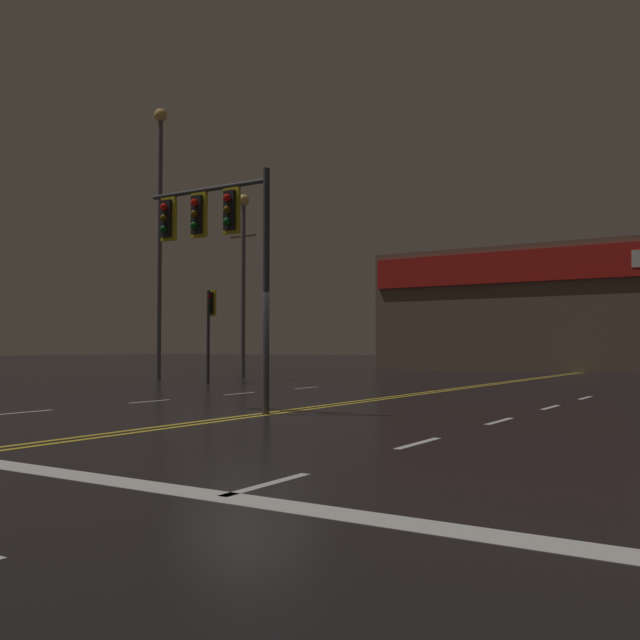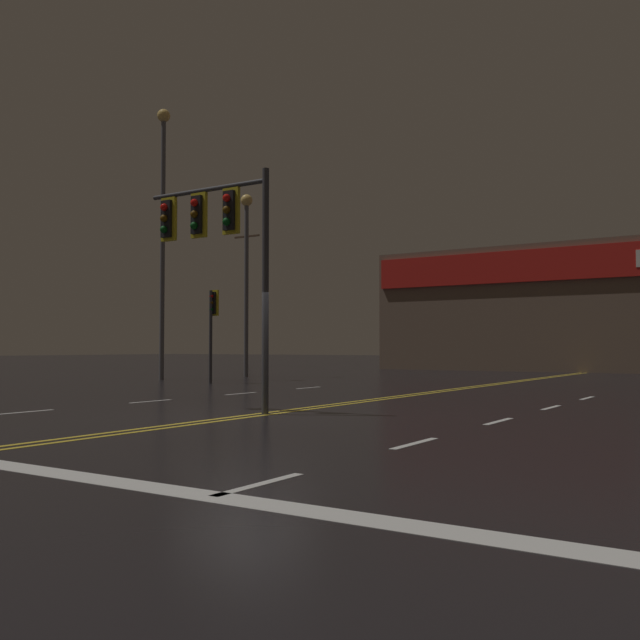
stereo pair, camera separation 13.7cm
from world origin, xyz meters
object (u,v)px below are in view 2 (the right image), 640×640
at_px(traffic_signal_corner_northwest, 213,315).
at_px(streetlight_median_approach, 163,211).
at_px(traffic_signal_median, 213,229).
at_px(streetlight_near_left, 246,258).

bearing_deg(traffic_signal_corner_northwest, streetlight_median_approach, 164.55).
distance_m(traffic_signal_median, streetlight_near_left, 17.98).
xyz_separation_m(traffic_signal_corner_northwest, streetlight_near_left, (-2.66, 5.36, 2.91)).
bearing_deg(streetlight_median_approach, traffic_signal_median, -40.68).
relative_size(traffic_signal_corner_northwest, streetlight_median_approach, 0.31).
distance_m(traffic_signal_median, traffic_signal_corner_northwest, 12.13).
xyz_separation_m(streetlight_near_left, streetlight_median_approach, (-1.08, -4.32, 1.65)).
xyz_separation_m(traffic_signal_median, streetlight_median_approach, (-11.73, 10.08, 3.26)).
relative_size(traffic_signal_corner_northwest, streetlight_near_left, 0.42).
bearing_deg(traffic_signal_median, traffic_signal_corner_northwest, 131.43).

